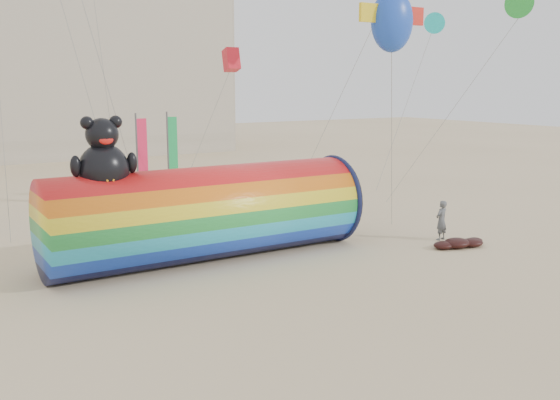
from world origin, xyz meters
TOP-DOWN VIEW (x-y plane):
  - ground at (0.00, 0.00)m, footprint 160.00×160.00m
  - windsock_assembly at (-1.72, 3.31)m, footprint 12.50×3.81m
  - kite_handler at (8.26, 0.60)m, footprint 0.71×0.54m
  - fabric_bundle at (8.03, -0.68)m, footprint 2.62×1.35m
  - festival_banners at (-2.25, 14.76)m, footprint 10.87×2.12m

SIDE VIEW (x-z plane):
  - ground at x=0.00m, z-range 0.00..0.00m
  - fabric_bundle at x=8.03m, z-range -0.03..0.37m
  - kite_handler at x=8.26m, z-range 0.00..1.75m
  - windsock_assembly at x=-1.72m, z-range -0.97..4.79m
  - festival_banners at x=-2.25m, z-range 0.04..5.24m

